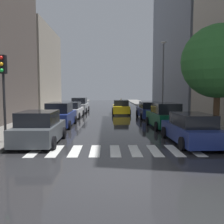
# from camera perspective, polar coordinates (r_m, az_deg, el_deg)

# --- Properties ---
(ground_plane) EXTENTS (28.00, 72.00, 0.04)m
(ground_plane) POSITION_cam_1_polar(r_m,az_deg,el_deg) (31.62, -0.53, 0.09)
(ground_plane) COLOR #262629
(sidewalk_left) EXTENTS (3.00, 72.00, 0.15)m
(sidewalk_left) POSITION_cam_1_polar(r_m,az_deg,el_deg) (32.20, -12.17, 0.23)
(sidewalk_left) COLOR gray
(sidewalk_left) RESTS_ON ground
(sidewalk_right) EXTENTS (3.00, 72.00, 0.15)m
(sidewalk_right) POSITION_cam_1_polar(r_m,az_deg,el_deg) (32.35, 11.06, 0.27)
(sidewalk_right) COLOR gray
(sidewalk_right) RESTS_ON ground
(crosswalk_stripes) EXTENTS (7.65, 2.20, 0.01)m
(crosswalk_stripes) POSITION_cam_1_polar(r_m,az_deg,el_deg) (11.23, 0.73, -9.01)
(crosswalk_stripes) COLOR silver
(crosswalk_stripes) RESTS_ON ground
(building_left_mid) EXTENTS (6.00, 13.13, 11.26)m
(building_left_mid) POSITION_cam_1_polar(r_m,az_deg,el_deg) (36.47, -18.40, 9.39)
(building_left_mid) COLOR #9E9384
(building_left_mid) RESTS_ON ground
(building_right_mid) EXTENTS (6.00, 19.98, 20.37)m
(building_right_mid) POSITION_cam_1_polar(r_m,az_deg,el_deg) (37.50, 17.19, 16.32)
(building_right_mid) COLOR slate
(building_right_mid) RESTS_ON ground
(parked_car_left_nearest) EXTENTS (2.17, 4.11, 1.69)m
(parked_car_left_nearest) POSITION_cam_1_polar(r_m,az_deg,el_deg) (13.04, -16.56, -3.73)
(parked_car_left_nearest) COLOR #474C51
(parked_car_left_nearest) RESTS_ON ground
(parked_car_left_second) EXTENTS (2.08, 4.55, 1.82)m
(parked_car_left_second) POSITION_cam_1_polar(r_m,az_deg,el_deg) (18.87, -11.99, -0.79)
(parked_car_left_second) COLOR navy
(parked_car_left_second) RESTS_ON ground
(parked_car_left_third) EXTENTS (2.13, 4.57, 1.57)m
(parked_car_left_third) POSITION_cam_1_polar(r_m,az_deg,el_deg) (24.79, -9.33, 0.40)
(parked_car_left_third) COLOR silver
(parked_car_left_third) RESTS_ON ground
(parked_car_left_fourth) EXTENTS (2.12, 4.78, 1.82)m
(parked_car_left_fourth) POSITION_cam_1_polar(r_m,az_deg,el_deg) (30.92, -7.49, 1.54)
(parked_car_left_fourth) COLOR #B2B7BF
(parked_car_left_fourth) RESTS_ON ground
(parked_car_right_nearest) EXTENTS (2.18, 4.68, 1.57)m
(parked_car_right_nearest) POSITION_cam_1_polar(r_m,az_deg,el_deg) (13.23, 17.88, -3.86)
(parked_car_right_nearest) COLOR navy
(parked_car_right_nearest) RESTS_ON ground
(parked_car_right_second) EXTENTS (2.23, 4.44, 1.82)m
(parked_car_right_second) POSITION_cam_1_polar(r_m,az_deg,el_deg) (18.28, 12.20, -0.98)
(parked_car_right_second) COLOR #0C4C2D
(parked_car_right_second) RESTS_ON ground
(parked_car_right_third) EXTENTS (2.19, 4.65, 1.61)m
(parked_car_right_third) POSITION_cam_1_polar(r_m,az_deg,el_deg) (24.44, 8.64, 0.39)
(parked_car_right_third) COLOR navy
(parked_car_right_third) RESTS_ON ground
(taxi_midroad) EXTENTS (2.13, 4.35, 1.81)m
(taxi_midroad) POSITION_cam_1_polar(r_m,az_deg,el_deg) (28.33, 2.09, 1.09)
(taxi_midroad) COLOR yellow
(taxi_midroad) RESTS_ON ground
(street_tree_right) EXTENTS (4.20, 4.20, 6.34)m
(street_tree_right) POSITION_cam_1_polar(r_m,az_deg,el_deg) (15.59, 23.50, 10.69)
(street_tree_right) COLOR #513823
(street_tree_right) RESTS_ON sidewalk_right
(traffic_light_left_corner) EXTENTS (0.30, 0.42, 4.30)m
(traffic_light_left_corner) POSITION_cam_1_polar(r_m,az_deg,el_deg) (13.21, -24.01, 7.02)
(traffic_light_left_corner) COLOR black
(traffic_light_left_corner) RESTS_ON sidewalk_left
(lamp_post_right) EXTENTS (0.60, 0.28, 7.67)m
(lamp_post_right) POSITION_cam_1_polar(r_m,az_deg,el_deg) (26.61, 11.79, 8.83)
(lamp_post_right) COLOR #595B60
(lamp_post_right) RESTS_ON sidewalk_right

